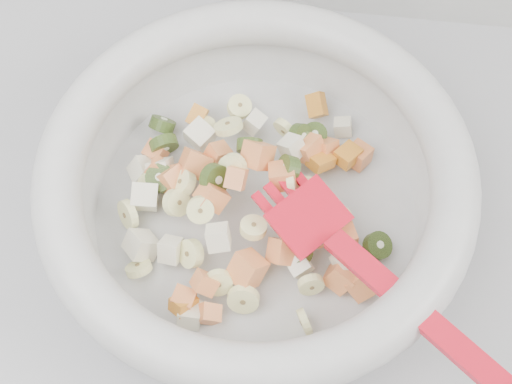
# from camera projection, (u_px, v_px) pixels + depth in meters

# --- Properties ---
(counter) EXTENTS (2.00, 0.60, 0.90)m
(counter) POSITION_uv_depth(u_px,v_px,m) (229.00, 358.00, 1.06)
(counter) COLOR #A9AAAF
(counter) RESTS_ON ground
(mixing_bowl) EXTENTS (0.40, 0.37, 0.11)m
(mixing_bowl) POSITION_uv_depth(u_px,v_px,m) (256.00, 187.00, 0.62)
(mixing_bowl) COLOR silver
(mixing_bowl) RESTS_ON counter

